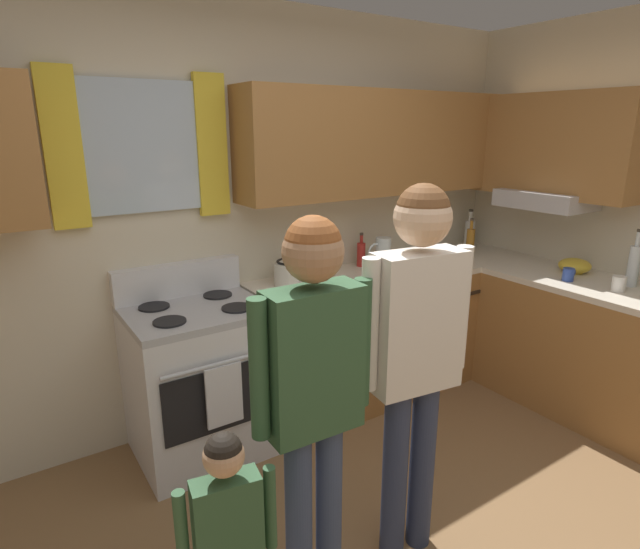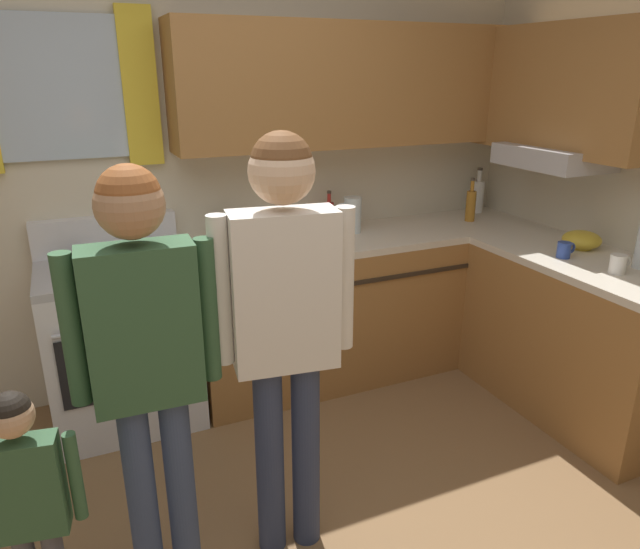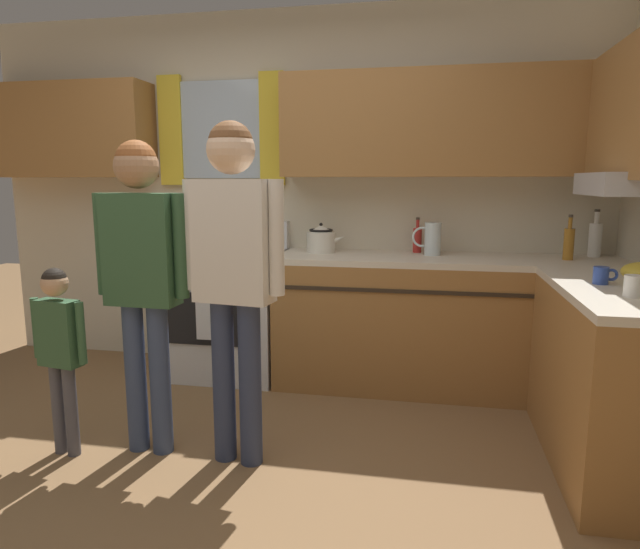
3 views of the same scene
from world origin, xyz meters
The scene contains 14 objects.
back_wall_unit centered at (0.05, 1.82, 1.49)m, with size 4.60×0.42×2.60m.
kitchen_counter_run centered at (1.46, 1.21, 0.45)m, with size 2.25×1.85×0.90m.
stove_oven centered at (-0.35, 1.54, 0.47)m, with size 0.76×0.67×1.10m.
bottle_milk_white centered at (2.13, 1.74, 1.02)m, with size 0.08×0.08×0.31m.
bottle_sauce_red centered at (0.98, 1.74, 0.99)m, with size 0.06×0.06×0.25m.
bottle_oil_amber centered at (1.93, 1.55, 1.01)m, with size 0.06×0.06×0.29m.
mug_cobalt_blue centered at (1.89, 0.69, 0.94)m, with size 0.11×0.07×0.08m.
mug_ceramic_white centered at (1.94, 0.40, 0.95)m, with size 0.13×0.08×0.09m.
stovetop_kettle centered at (0.32, 1.63, 1.00)m, with size 0.27×0.20×0.21m.
water_pitcher centered at (1.07, 1.62, 1.01)m, with size 0.19×0.11×0.22m.
mixing_bowl centered at (2.11, 0.78, 0.95)m, with size 0.21×0.21×0.10m.
adult_holding_child centered at (-0.35, 0.33, 1.00)m, with size 0.50×0.22×1.59m.
adult_in_plaid centered at (0.14, 0.31, 1.05)m, with size 0.51×0.23×1.67m.
small_child centered at (-0.75, 0.21, 0.61)m, with size 0.33×0.13×0.98m.
Camera 2 is at (-0.52, -1.49, 1.85)m, focal length 32.56 mm.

